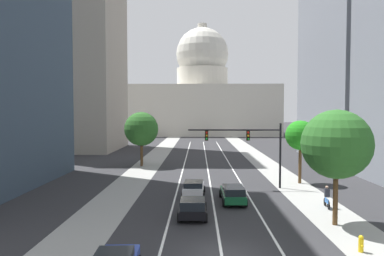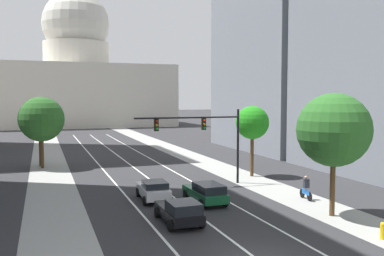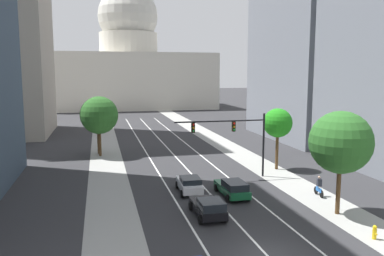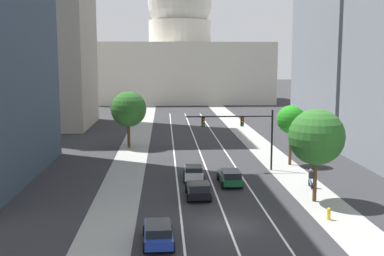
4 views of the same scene
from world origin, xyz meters
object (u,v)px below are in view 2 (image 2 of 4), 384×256
Objects in this scene: street_tree_near_right at (334,130)px; street_tree_near_left at (40,122)px; street_tree_far_right at (252,123)px; fire_hydrant at (383,231)px; cyclist at (306,188)px; car_green at (206,192)px; traffic_signal_mast at (206,131)px; capitol_building at (77,79)px; street_tree_mid_left at (41,119)px; car_white at (154,190)px; car_black at (180,211)px.

street_tree_near_left is at bearing 122.68° from street_tree_near_right.
street_tree_far_right is at bearing 83.44° from street_tree_near_right.
fire_hydrant is 0.53× the size of cyclist.
traffic_signal_mast is (2.17, 5.64, 3.75)m from car_green.
capitol_building is 6.45× the size of street_tree_mid_left.
traffic_signal_mast reaches higher than cyclist.
cyclist reaches higher than fire_hydrant.
street_tree_near_left is (-10.81, 20.86, 3.97)m from car_green.
car_white is 0.96× the size of car_black.
cyclist is at bearing -102.77° from car_green.
fire_hydrant is 0.12× the size of street_tree_mid_left.
street_tree_mid_left is 1.17× the size of street_tree_near_left.
capitol_building is 95.37m from street_tree_near_right.
car_white is 13.23m from street_tree_far_right.
fire_hydrant is 35.43m from street_tree_near_left.
car_white is at bearing 141.18° from street_tree_near_right.
car_black is 10.85m from fire_hydrant.
street_tree_near_right reaches higher than street_tree_far_right.
car_white is 4.49× the size of fire_hydrant.
traffic_signal_mast reaches higher than fire_hydrant.
capitol_building is 52.65× the size of fire_hydrant.
capitol_building is at bearing -1.06° from car_black.
capitol_building is 94.04m from car_black.
traffic_signal_mast is (3.78, -83.55, -7.73)m from capitol_building.
car_black is 0.56× the size of street_tree_near_right.
car_black reaches higher than fire_hydrant.
street_tree_near_left is at bearing 16.81° from car_black.
capitol_building reaches higher than traffic_signal_mast.
capitol_building reaches higher than car_white.
cyclist reaches higher than car_white.
street_tree_near_left is (-0.17, 1.41, -0.36)m from street_tree_mid_left.
traffic_signal_mast is 1.22× the size of street_tree_mid_left.
car_white is at bearing -145.68° from traffic_signal_mast.
car_black is at bearing -177.66° from car_white.
car_black is at bearing 140.90° from car_green.
street_tree_near_right reaches higher than car_black.
cyclist is 10.40m from street_tree_far_right.
street_tree_mid_left is (-12.80, 13.80, 0.59)m from traffic_signal_mast.
cyclist is 28.89m from street_tree_near_left.
cyclist is at bearing -106.04° from car_white.
capitol_building reaches higher than street_tree_far_right.
car_black is at bearing 171.06° from street_tree_near_right.
capitol_building is at bearing 94.26° from fire_hydrant.
street_tree_mid_left is at bearing -97.37° from capitol_building.
capitol_building is 100.31m from fire_hydrant.
street_tree_mid_left is (-9.02, -69.75, -7.14)m from capitol_building.
fire_hydrant is at bearing -94.66° from street_tree_near_right.
street_tree_mid_left is at bearing 25.24° from car_white.
street_tree_far_right reaches higher than fire_hydrant.
car_green is at bearing -88.96° from capitol_building.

